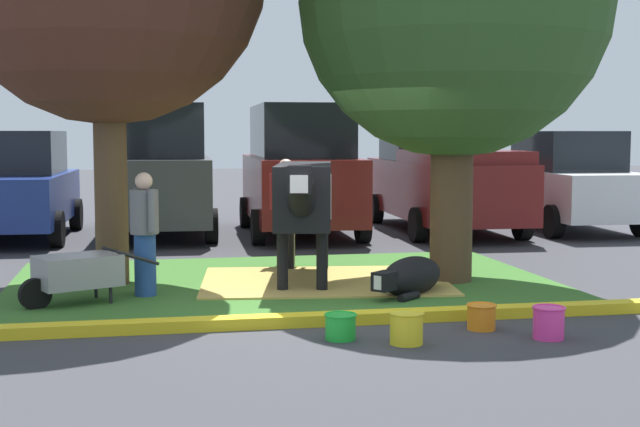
% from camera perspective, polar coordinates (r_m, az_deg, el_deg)
% --- Properties ---
extents(ground_plane, '(80.00, 80.00, 0.00)m').
position_cam_1_polar(ground_plane, '(10.18, 0.24, -5.99)').
color(ground_plane, '#38383D').
extents(grass_island, '(7.07, 4.88, 0.02)m').
position_cam_1_polar(grass_island, '(11.71, -2.38, -4.47)').
color(grass_island, '#386B28').
rests_on(grass_island, ground).
extents(curb_yellow, '(8.27, 0.24, 0.12)m').
position_cam_1_polar(curb_yellow, '(9.20, 0.13, -6.83)').
color(curb_yellow, yellow).
rests_on(curb_yellow, ground).
extents(hay_bedding, '(3.48, 2.78, 0.04)m').
position_cam_1_polar(hay_bedding, '(11.71, 0.29, -4.40)').
color(hay_bedding, tan).
rests_on(hay_bedding, ground).
extents(shade_tree_right, '(4.06, 4.06, 5.71)m').
position_cam_1_polar(shade_tree_right, '(11.90, 8.64, 13.27)').
color(shade_tree_right, '#4C3823').
rests_on(shade_tree_right, ground).
extents(cow_holstein, '(1.16, 3.09, 1.61)m').
position_cam_1_polar(cow_holstein, '(11.62, -1.04, 1.14)').
color(cow_holstein, black).
rests_on(cow_holstein, ground).
extents(calf_lying, '(1.19, 1.11, 0.48)m').
position_cam_1_polar(calf_lying, '(10.81, 5.84, -4.08)').
color(calf_lying, black).
rests_on(calf_lying, ground).
extents(person_handler, '(0.34, 0.49, 1.51)m').
position_cam_1_polar(person_handler, '(10.83, -11.24, -1.12)').
color(person_handler, '#23478C').
rests_on(person_handler, ground).
extents(person_visitor_near, '(0.51, 0.34, 1.60)m').
position_cam_1_polar(person_visitor_near, '(13.11, -2.20, 0.29)').
color(person_visitor_near, '#9E7F5B').
rests_on(person_visitor_near, ground).
extents(wheelbarrow, '(1.57, 1.07, 0.63)m').
position_cam_1_polar(wheelbarrow, '(10.55, -15.46, -3.66)').
color(wheelbarrow, gray).
rests_on(wheelbarrow, ground).
extents(bucket_green, '(0.32, 0.32, 0.25)m').
position_cam_1_polar(bucket_green, '(8.55, 1.33, -7.25)').
color(bucket_green, green).
rests_on(bucket_green, ground).
extents(bucket_yellow, '(0.34, 0.34, 0.31)m').
position_cam_1_polar(bucket_yellow, '(8.40, 5.59, -7.30)').
color(bucket_yellow, yellow).
rests_on(bucket_yellow, ground).
extents(bucket_orange, '(0.31, 0.31, 0.26)m').
position_cam_1_polar(bucket_orange, '(9.12, 10.36, -6.52)').
color(bucket_orange, orange).
rests_on(bucket_orange, ground).
extents(bucket_pink, '(0.32, 0.32, 0.32)m').
position_cam_1_polar(bucket_pink, '(8.85, 14.52, -6.78)').
color(bucket_pink, '#EA3893').
rests_on(bucket_pink, ground).
extents(sedan_blue, '(2.16, 4.47, 2.02)m').
position_cam_1_polar(sedan_blue, '(17.49, -18.96, 1.66)').
color(sedan_blue, navy).
rests_on(sedan_blue, ground).
extents(suv_dark_grey, '(2.27, 4.67, 2.52)m').
position_cam_1_polar(suv_dark_grey, '(17.40, -10.33, 2.78)').
color(suv_dark_grey, '#3D3D42').
rests_on(suv_dark_grey, ground).
extents(suv_black, '(2.27, 4.67, 2.52)m').
position_cam_1_polar(suv_black, '(17.21, -1.32, 2.84)').
color(suv_black, maroon).
rests_on(suv_black, ground).
extents(pickup_truck_maroon, '(2.39, 5.48, 2.42)m').
position_cam_1_polar(pickup_truck_maroon, '(18.16, 7.87, 2.42)').
color(pickup_truck_maroon, maroon).
rests_on(pickup_truck_maroon, ground).
extents(hatchback_white, '(2.16, 4.47, 2.02)m').
position_cam_1_polar(hatchback_white, '(18.85, 15.62, 1.98)').
color(hatchback_white, silver).
rests_on(hatchback_white, ground).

